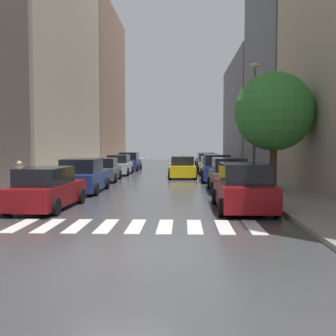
# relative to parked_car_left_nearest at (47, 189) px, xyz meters

# --- Properties ---
(ground_plane) EXTENTS (28.00, 72.00, 0.04)m
(ground_plane) POSITION_rel_parked_car_left_nearest_xyz_m (3.84, 17.70, -0.79)
(ground_plane) COLOR #3B3B3D
(sidewalk_left) EXTENTS (3.00, 72.00, 0.15)m
(sidewalk_left) POSITION_rel_parked_car_left_nearest_xyz_m (-2.66, 17.70, -0.69)
(sidewalk_left) COLOR gray
(sidewalk_left) RESTS_ON ground
(sidewalk_right) EXTENTS (3.00, 72.00, 0.15)m
(sidewalk_right) POSITION_rel_parked_car_left_nearest_xyz_m (10.34, 17.70, -0.69)
(sidewalk_right) COLOR gray
(sidewalk_right) RESTS_ON ground
(crosswalk_stripes) EXTENTS (7.65, 2.20, 0.01)m
(crosswalk_stripes) POSITION_rel_parked_car_left_nearest_xyz_m (3.84, -3.25, -0.76)
(crosswalk_stripes) COLOR silver
(crosswalk_stripes) RESTS_ON ground
(building_left_mid) EXTENTS (6.00, 20.52, 21.35)m
(building_left_mid) POSITION_rel_parked_car_left_nearest_xyz_m (-7.16, 20.47, 9.91)
(building_left_mid) COLOR #B2A38C
(building_left_mid) RESTS_ON ground
(building_left_far) EXTENTS (6.00, 20.38, 21.03)m
(building_left_far) POSITION_rel_parked_car_left_nearest_xyz_m (-7.16, 41.41, 9.75)
(building_left_far) COLOR #8C6B56
(building_left_far) RESTS_ON ground
(building_right_mid) EXTENTS (6.00, 15.16, 21.70)m
(building_right_mid) POSITION_rel_parked_car_left_nearest_xyz_m (14.84, 21.75, 10.09)
(building_right_mid) COLOR slate
(building_right_mid) RESTS_ON ground
(building_right_far) EXTENTS (6.00, 21.84, 13.80)m
(building_right_far) POSITION_rel_parked_car_left_nearest_xyz_m (14.84, 41.04, 6.14)
(building_right_far) COLOR slate
(building_right_far) RESTS_ON ground
(parked_car_left_nearest) EXTENTS (2.15, 4.65, 1.63)m
(parked_car_left_nearest) POSITION_rel_parked_car_left_nearest_xyz_m (0.00, 0.00, 0.00)
(parked_car_left_nearest) COLOR maroon
(parked_car_left_nearest) RESTS_ON ground
(parked_car_left_second) EXTENTS (2.20, 4.72, 1.78)m
(parked_car_left_second) POSITION_rel_parked_car_left_nearest_xyz_m (0.04, 5.64, 0.06)
(parked_car_left_second) COLOR navy
(parked_car_left_second) RESTS_ON ground
(parked_car_left_third) EXTENTS (2.15, 4.61, 1.58)m
(parked_car_left_third) POSITION_rel_parked_car_left_nearest_xyz_m (-0.11, 12.36, -0.02)
(parked_car_left_third) COLOR #474C51
(parked_car_left_third) RESTS_ON ground
(parked_car_left_fourth) EXTENTS (2.06, 4.74, 1.65)m
(parked_car_left_fourth) POSITION_rel_parked_car_left_nearest_xyz_m (-0.04, 18.37, 0.01)
(parked_car_left_fourth) COLOR #B2B7BF
(parked_car_left_fourth) RESTS_ON ground
(parked_car_left_fifth) EXTENTS (2.11, 4.04, 1.75)m
(parked_car_left_fifth) POSITION_rel_parked_car_left_nearest_xyz_m (0.06, 24.11, 0.05)
(parked_car_left_fifth) COLOR navy
(parked_car_left_fifth) RESTS_ON ground
(parked_car_right_nearest) EXTENTS (2.15, 4.58, 1.80)m
(parked_car_right_nearest) POSITION_rel_parked_car_left_nearest_xyz_m (7.59, 0.01, 0.07)
(parked_car_right_nearest) COLOR maroon
(parked_car_right_nearest) RESTS_ON ground
(parked_car_right_second) EXTENTS (2.07, 4.62, 1.80)m
(parked_car_right_second) POSITION_rel_parked_car_left_nearest_xyz_m (7.71, 6.33, 0.07)
(parked_car_right_second) COLOR #474C51
(parked_car_right_second) RESTS_ON ground
(parked_car_right_third) EXTENTS (2.21, 4.17, 1.82)m
(parked_car_right_third) POSITION_rel_parked_car_left_nearest_xyz_m (7.58, 12.21, 0.08)
(parked_car_right_third) COLOR navy
(parked_car_right_third) RESTS_ON ground
(parked_car_right_fourth) EXTENTS (2.27, 4.54, 1.56)m
(parked_car_right_fourth) POSITION_rel_parked_car_left_nearest_xyz_m (7.68, 17.99, -0.03)
(parked_car_right_fourth) COLOR silver
(parked_car_right_fourth) RESTS_ON ground
(parked_car_right_fifth) EXTENTS (2.33, 4.45, 1.64)m
(parked_car_right_fifth) POSITION_rel_parked_car_left_nearest_xyz_m (7.73, 23.58, 0.00)
(parked_car_right_fifth) COLOR #0C4C2D
(parked_car_right_fifth) RESTS_ON ground
(parked_car_right_sixth) EXTENTS (2.32, 4.86, 1.62)m
(parked_car_right_sixth) POSITION_rel_parked_car_left_nearest_xyz_m (7.79, 29.53, -0.00)
(parked_car_right_sixth) COLOR brown
(parked_car_right_sixth) RESTS_ON ground
(taxi_midroad) EXTENTS (2.17, 4.69, 1.81)m
(taxi_midroad) POSITION_rel_parked_car_left_nearest_xyz_m (5.22, 15.21, -0.00)
(taxi_midroad) COLOR yellow
(taxi_midroad) RESTS_ON ground
(pedestrian_near_tree) EXTENTS (0.36, 0.36, 1.64)m
(pedestrian_near_tree) POSITION_rel_parked_car_left_nearest_xyz_m (-1.88, 2.04, 0.24)
(pedestrian_near_tree) COLOR navy
(pedestrian_near_tree) RESTS_ON sidewalk_left
(street_tree_right) EXTENTS (4.00, 4.00, 6.03)m
(street_tree_right) POSITION_rel_parked_car_left_nearest_xyz_m (9.90, 5.47, 3.40)
(street_tree_right) COLOR #513823
(street_tree_right) RESTS_ON sidewalk_right
(lamp_post_right) EXTENTS (0.60, 0.28, 7.03)m
(lamp_post_right) POSITION_rel_parked_car_left_nearest_xyz_m (9.39, 8.33, 3.43)
(lamp_post_right) COLOR #595B60
(lamp_post_right) RESTS_ON sidewalk_right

